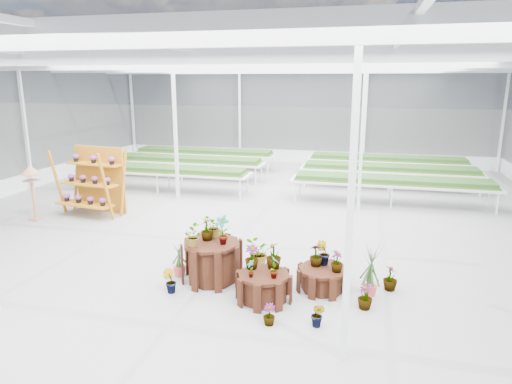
% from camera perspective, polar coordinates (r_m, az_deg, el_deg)
% --- Properties ---
extents(ground_plane, '(24.00, 24.00, 0.00)m').
position_cam_1_polar(ground_plane, '(11.18, -3.60, -6.78)').
color(ground_plane, gray).
rests_on(ground_plane, ground).
extents(greenhouse_shell, '(18.00, 24.00, 4.50)m').
position_cam_1_polar(greenhouse_shell, '(10.60, -3.78, 4.68)').
color(greenhouse_shell, white).
rests_on(greenhouse_shell, ground).
extents(steel_frame, '(18.00, 24.00, 4.50)m').
position_cam_1_polar(steel_frame, '(10.60, -3.78, 4.68)').
color(steel_frame, silver).
rests_on(steel_frame, ground).
extents(nursery_benches, '(16.00, 7.00, 0.84)m').
position_cam_1_polar(nursery_benches, '(17.81, 3.29, 2.43)').
color(nursery_benches, silver).
rests_on(nursery_benches, ground).
extents(plinth_tall, '(1.46, 1.46, 0.81)m').
position_cam_1_polar(plinth_tall, '(9.25, -5.52, -8.61)').
color(plinth_tall, '#34160C').
rests_on(plinth_tall, ground).
extents(plinth_mid, '(1.00, 1.00, 0.53)m').
position_cam_1_polar(plinth_mid, '(8.48, 0.98, -11.79)').
color(plinth_mid, '#34160C').
rests_on(plinth_mid, ground).
extents(plinth_low, '(1.23, 1.23, 0.44)m').
position_cam_1_polar(plinth_low, '(8.98, 8.34, -10.70)').
color(plinth_low, '#34160C').
rests_on(plinth_low, ground).
extents(shelf_rack, '(2.02, 1.27, 2.01)m').
position_cam_1_polar(shelf_rack, '(14.34, -19.99, 1.20)').
color(shelf_rack, '#A56614').
rests_on(shelf_rack, ground).
extents(bird_table, '(0.47, 0.47, 1.61)m').
position_cam_1_polar(bird_table, '(14.42, -26.11, -0.12)').
color(bird_table, '#9E6B4F').
rests_on(bird_table, ground).
extents(nursery_plants, '(4.58, 2.85, 1.39)m').
position_cam_1_polar(nursery_plants, '(9.08, 1.25, -8.09)').
color(nursery_plants, '#25431A').
rests_on(nursery_plants, ground).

